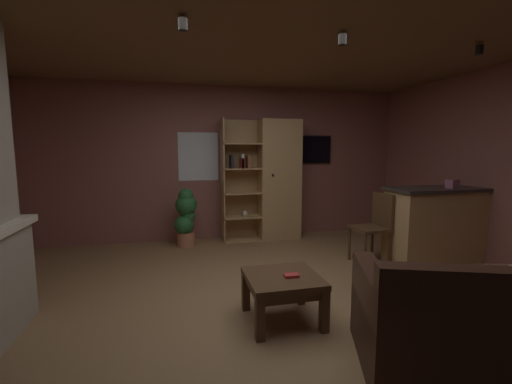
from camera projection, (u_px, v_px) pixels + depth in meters
name	position (u px, v px, depth m)	size (l,w,h in m)	color
floor	(266.00, 305.00, 3.29)	(6.13, 5.27, 0.02)	olive
wall_back	(224.00, 163.00, 5.71)	(6.25, 0.06, 2.53)	#8E544C
ceiling	(267.00, 30.00, 2.98)	(6.13, 5.27, 0.02)	brown
window_pane_back	(198.00, 157.00, 5.56)	(0.64, 0.01, 0.78)	white
bookshelf_cabinet	(274.00, 180.00, 5.66)	(1.29, 0.41, 1.98)	tan
kitchen_bar_counter	(443.00, 225.00, 4.50)	(1.52, 0.59, 1.00)	tan
tissue_box	(452.00, 184.00, 4.34)	(0.12, 0.12, 0.11)	#995972
leather_couch	(491.00, 332.00, 2.22)	(1.82, 1.39, 0.84)	#382116
coffee_table	(283.00, 285.00, 2.95)	(0.62, 0.61, 0.41)	#4C331E
table_book_0	(291.00, 276.00, 2.91)	(0.12, 0.08, 0.02)	#B22D2D
dining_chair	(375.00, 223.00, 4.48)	(0.44, 0.44, 0.92)	#4C331E
potted_floor_plant	(186.00, 216.00, 5.22)	(0.35, 0.35, 0.91)	#B77051
wall_mounted_tv	(308.00, 149.00, 5.96)	(0.86, 0.06, 0.48)	black
track_light_spot_1	(183.00, 24.00, 2.64)	(0.07, 0.07, 0.09)	black
track_light_spot_2	(342.00, 40.00, 3.00)	(0.07, 0.07, 0.09)	black
track_light_spot_3	(479.00, 50.00, 3.31)	(0.07, 0.07, 0.09)	black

